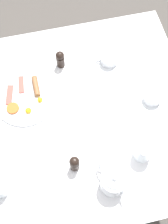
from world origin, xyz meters
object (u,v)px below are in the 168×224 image
(fork_by_plate, at_px, (78,48))
(knife_by_plate, at_px, (147,60))
(breakfast_plate, at_px, (26,98))
(teacup_with_saucer_left, at_px, (109,59))
(teacup_with_saucer_right, at_px, (152,97))
(water_glass_short, at_px, (144,151))
(spoon_for_tea, at_px, (105,91))
(fork_spare, at_px, (34,171))
(salt_grinder, at_px, (75,164))
(pepper_grinder, at_px, (60,59))
(teapot_near, at_px, (113,182))

(fork_by_plate, relative_size, knife_by_plate, 0.78)
(breakfast_plate, distance_m, fork_by_plate, 0.40)
(teacup_with_saucer_left, relative_size, teacup_with_saucer_right, 1.00)
(water_glass_short, relative_size, spoon_for_tea, 0.94)
(teacup_with_saucer_left, bearing_deg, fork_spare, -134.28)
(teacup_with_saucer_left, height_order, salt_grinder, salt_grinder)
(teacup_with_saucer_left, height_order, pepper_grinder, pepper_grinder)
(teacup_with_saucer_right, xyz_separation_m, salt_grinder, (-0.44, -0.25, 0.03))
(fork_by_plate, bearing_deg, pepper_grinder, -141.09)
(spoon_for_tea, bearing_deg, teapot_near, -101.14)
(pepper_grinder, xyz_separation_m, knife_by_plate, (0.45, -0.07, -0.05))
(salt_grinder, xyz_separation_m, spoon_for_tea, (0.23, 0.35, -0.05))
(pepper_grinder, xyz_separation_m, fork_by_plate, (0.11, 0.09, -0.05))
(fork_by_plate, xyz_separation_m, fork_spare, (-0.34, -0.62, 0.00))
(teapot_near, xyz_separation_m, salt_grinder, (-0.14, 0.11, -0.00))
(fork_spare, bearing_deg, teacup_with_saucer_right, 20.18)
(water_glass_short, xyz_separation_m, salt_grinder, (-0.31, 0.01, -0.00))
(breakfast_plate, bearing_deg, water_glass_short, -40.33)
(teacup_with_saucer_left, bearing_deg, knife_by_plate, -8.44)
(teacup_with_saucer_left, height_order, knife_by_plate, teacup_with_saucer_left)
(breakfast_plate, xyz_separation_m, pepper_grinder, (0.21, 0.16, 0.05))
(water_glass_short, bearing_deg, knife_by_plate, 69.38)
(spoon_for_tea, bearing_deg, pepper_grinder, 132.94)
(fork_by_plate, bearing_deg, water_glass_short, -76.37)
(salt_grinder, distance_m, fork_by_plate, 0.66)
(water_glass_short, relative_size, fork_spare, 0.84)
(salt_grinder, relative_size, fork_spare, 0.80)
(water_glass_short, xyz_separation_m, knife_by_plate, (0.19, 0.49, -0.05))
(teapot_near, bearing_deg, teacup_with_saucer_right, 116.30)
(water_glass_short, xyz_separation_m, fork_spare, (-0.49, 0.03, -0.05))
(salt_grinder, xyz_separation_m, fork_by_plate, (0.15, 0.64, -0.05))
(spoon_for_tea, xyz_separation_m, fork_spare, (-0.42, -0.33, 0.00))
(water_glass_short, height_order, fork_by_plate, water_glass_short)
(water_glass_short, bearing_deg, fork_spare, 176.24)
(teacup_with_saucer_right, relative_size, water_glass_short, 1.42)
(teacup_with_saucer_left, relative_size, fork_by_plate, 1.14)
(spoon_for_tea, bearing_deg, salt_grinder, -123.70)
(pepper_grinder, distance_m, fork_by_plate, 0.15)
(teacup_with_saucer_right, height_order, water_glass_short, water_glass_short)
(spoon_for_tea, bearing_deg, fork_by_plate, 105.37)
(breakfast_plate, height_order, fork_spare, breakfast_plate)
(breakfast_plate, distance_m, salt_grinder, 0.43)
(teapot_near, bearing_deg, breakfast_plate, -172.97)
(salt_grinder, relative_size, fork_by_plate, 0.76)
(water_glass_short, relative_size, salt_grinder, 1.06)
(knife_by_plate, bearing_deg, teacup_with_saucer_right, -102.85)
(knife_by_plate, bearing_deg, fork_by_plate, 155.37)
(breakfast_plate, distance_m, teacup_with_saucer_left, 0.47)
(teacup_with_saucer_left, relative_size, knife_by_plate, 0.89)
(water_glass_short, distance_m, knife_by_plate, 0.53)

